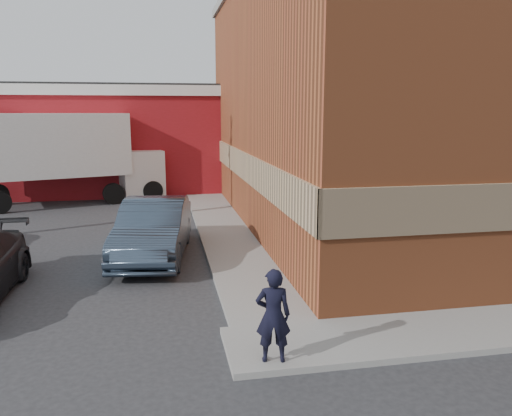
{
  "coord_description": "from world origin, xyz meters",
  "views": [
    {
      "loc": [
        -1.52,
        -9.06,
        4.26
      ],
      "look_at": [
        0.96,
        3.86,
        1.7
      ],
      "focal_mm": 35.0,
      "sensor_mm": 36.0,
      "label": 1
    }
  ],
  "objects": [
    {
      "name": "sedan",
      "position": [
        -1.79,
        5.52,
        0.85
      ],
      "size": [
        2.48,
        5.38,
        1.71
      ],
      "primitive_type": "imported",
      "rotation": [
        0.0,
        0.0,
        -0.13
      ],
      "color": "#2F3D4E",
      "rests_on": "ground"
    },
    {
      "name": "brick_building",
      "position": [
        8.5,
        9.0,
        4.68
      ],
      "size": [
        14.25,
        18.25,
        9.36
      ],
      "color": "#9B4C28",
      "rests_on": "ground"
    },
    {
      "name": "ground",
      "position": [
        0.0,
        0.0,
        0.0
      ],
      "size": [
        90.0,
        90.0,
        0.0
      ],
      "primitive_type": "plane",
      "color": "#28282B",
      "rests_on": "ground"
    },
    {
      "name": "warehouse",
      "position": [
        -6.0,
        20.0,
        2.81
      ],
      "size": [
        16.3,
        8.3,
        5.6
      ],
      "color": "maroon",
      "rests_on": "ground"
    },
    {
      "name": "sidewalk_west",
      "position": [
        0.6,
        9.0,
        0.06
      ],
      "size": [
        1.8,
        18.0,
        0.12
      ],
      "primitive_type": "cube",
      "color": "gray",
      "rests_on": "ground"
    },
    {
      "name": "man",
      "position": [
        0.22,
        -1.47,
        0.93
      ],
      "size": [
        0.64,
        0.47,
        1.62
      ],
      "primitive_type": "imported",
      "rotation": [
        0.0,
        0.0,
        2.99
      ],
      "color": "black",
      "rests_on": "sidewalk_south"
    },
    {
      "name": "box_truck",
      "position": [
        -5.54,
        15.25,
        2.4
      ],
      "size": [
        8.8,
        4.88,
        4.17
      ],
      "rotation": [
        0.0,
        0.0,
        0.3
      ],
      "color": "white",
      "rests_on": "ground"
    }
  ]
}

